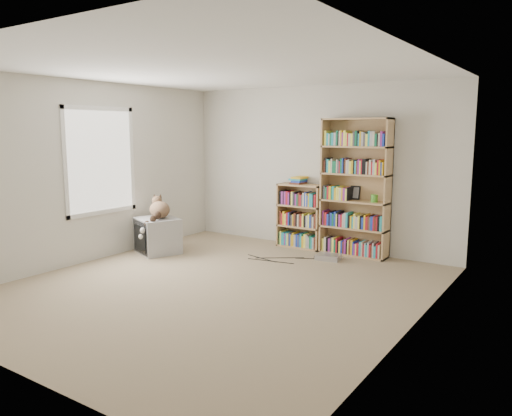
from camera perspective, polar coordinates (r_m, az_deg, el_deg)
The scene contains 17 objects.
floor at distance 5.95m, azimuth -4.36°, elevation -9.05°, with size 4.50×5.00×0.01m, color tan.
wall_back at distance 7.80m, azimuth 6.96°, elevation 4.57°, with size 4.50×0.02×2.50m, color beige.
wall_front at distance 4.05m, azimuth -26.95°, elevation -0.31°, with size 4.50×0.02×2.50m, color beige.
wall_left at distance 7.29m, azimuth -18.57°, elevation 3.88°, with size 0.02×5.00×2.50m, color beige.
wall_right at distance 4.65m, azimuth 17.83°, elevation 1.31°, with size 0.02×5.00×2.50m, color beige.
ceiling at distance 5.70m, azimuth -4.67°, elevation 15.62°, with size 4.50×5.00×0.02m, color white.
window at distance 7.40m, azimuth -17.34°, elevation 5.17°, with size 0.02×1.22×1.52m, color white.
crt_tv at distance 7.65m, azimuth -11.12°, elevation -3.10°, with size 0.77×0.74×0.53m.
cat at distance 7.57m, azimuth -11.22°, elevation -0.48°, with size 0.56×0.74×0.55m.
bookcase_tall at distance 7.41m, azimuth 11.31°, elevation 1.86°, with size 1.00×0.30×2.00m.
bookcase_short at distance 7.86m, azimuth 5.19°, elevation -1.14°, with size 0.73×0.30×1.00m.
book_stack at distance 7.81m, azimuth 4.91°, elevation 3.19°, with size 0.21×0.27×0.12m, color #AE1725.
green_mug at distance 7.29m, azimuth 13.41°, elevation 1.09°, with size 0.10×0.10×0.11m, color green.
framed_print at distance 7.50m, azimuth 11.26°, elevation 1.73°, with size 0.15×0.01×0.20m, color black.
dvd_player at distance 7.22m, azimuth 8.27°, elevation -5.56°, with size 0.34×0.24×0.08m, color #ACACB1.
wall_outlet at distance 8.18m, azimuth -11.63°, elevation -1.92°, with size 0.01×0.08×0.13m, color silver.
floor_cables at distance 7.29m, azimuth 2.27°, elevation -5.61°, with size 1.20×0.70×0.01m, color black, non-canonical shape.
Camera 1 is at (3.51, -4.44, 1.83)m, focal length 35.00 mm.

